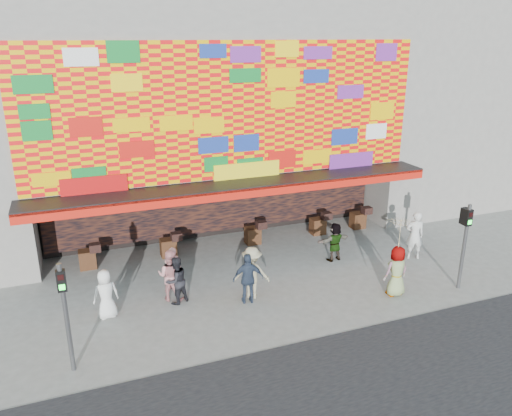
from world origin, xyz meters
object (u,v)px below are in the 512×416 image
object	(u,v)px
ped_b	(173,268)
ped_d	(252,273)
signal_right	(465,237)
ped_c	(176,281)
ped_g	(397,271)
ped_e	(248,279)
ped_f	(335,242)
ped_h	(415,235)
parasol	(400,233)
signal_left	(65,306)
ped_a	(106,294)
ped_i	(170,275)

from	to	relation	value
ped_b	ped_d	size ratio (longest dim) A/B	0.87
signal_right	ped_c	bearing A→B (deg)	165.19
signal_right	ped_g	bearing A→B (deg)	170.70
ped_c	ped_g	bearing A→B (deg)	139.18
ped_e	ped_f	xyz separation A→B (m)	(4.17, 1.85, -0.09)
signal_right	ped_e	world-z (taller)	signal_right
signal_right	ped_h	xyz separation A→B (m)	(0.06, 2.55, -0.91)
parasol	ped_g	bearing A→B (deg)	0.00
ped_g	ped_d	bearing A→B (deg)	-20.22
ped_f	signal_left	bearing A→B (deg)	12.74
ped_d	parasol	distance (m)	4.91
ped_a	ped_d	size ratio (longest dim) A/B	0.89
signal_right	ped_f	bearing A→B (deg)	129.30
ped_c	ped_h	size ratio (longest dim) A/B	0.83
ped_b	ped_h	size ratio (longest dim) A/B	0.81
ped_a	ped_b	distance (m)	2.51
ped_a	ped_i	world-z (taller)	ped_i
signal_left	ped_h	world-z (taller)	signal_left
ped_f	ped_i	size ratio (longest dim) A/B	0.87
ped_d	ped_i	world-z (taller)	ped_d
signal_left	ped_g	xyz separation A→B (m)	(10.08, 0.38, -1.00)
signal_left	ped_a	world-z (taller)	signal_left
ped_e	parasol	world-z (taller)	parasol
ped_e	parasol	xyz separation A→B (m)	(4.70, -1.26, 1.35)
ped_b	ped_a	bearing A→B (deg)	47.00
ped_g	parasol	distance (m)	1.33
ped_a	ped_i	bearing A→B (deg)	-177.27
parasol	ped_a	bearing A→B (deg)	167.92
ped_f	ped_h	xyz separation A→B (m)	(2.92, -0.93, 0.20)
parasol	signal_left	bearing A→B (deg)	-177.85
ped_g	parasol	bearing A→B (deg)	180.00
ped_d	ped_f	world-z (taller)	ped_d
ped_b	ped_h	bearing A→B (deg)	-163.48
ped_a	ped_e	bearing A→B (deg)	162.86
ped_f	ped_i	world-z (taller)	ped_i
ped_h	ped_a	bearing A→B (deg)	21.17
ped_a	ped_c	bearing A→B (deg)	174.74
signal_right	ped_i	distance (m)	9.73
signal_left	signal_right	bearing A→B (deg)	0.00
ped_c	ped_i	size ratio (longest dim) A/B	0.91
signal_right	ped_a	size ratio (longest dim) A/B	1.92
signal_right	ped_b	world-z (taller)	signal_right
ped_b	ped_e	size ratio (longest dim) A/B	0.91
ped_d	ped_i	distance (m)	2.63
ped_f	ped_a	bearing A→B (deg)	0.59
signal_left	ped_f	distance (m)	10.22
signal_left	ped_d	world-z (taller)	signal_left
signal_left	ped_i	world-z (taller)	signal_left
parasol	ped_b	bearing A→B (deg)	156.03
ped_a	ped_i	size ratio (longest dim) A/B	0.91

